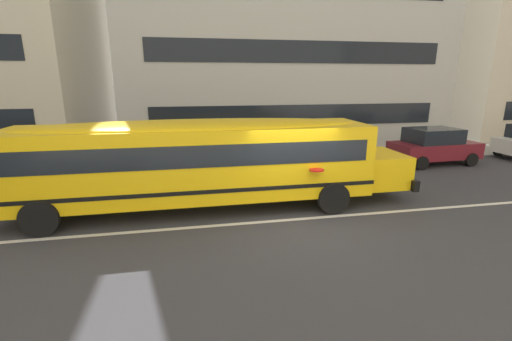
{
  "coord_description": "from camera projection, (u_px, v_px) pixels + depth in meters",
  "views": [
    {
      "loc": [
        -2.81,
        -8.68,
        3.81
      ],
      "look_at": [
        -0.97,
        0.7,
        1.28
      ],
      "focal_mm": 24.49,
      "sensor_mm": 36.0,
      "label": 1
    }
  ],
  "objects": [
    {
      "name": "school_bus",
      "position": [
        203.0,
        157.0,
        10.21
      ],
      "size": [
        11.93,
        2.82,
        2.67
      ],
      "rotation": [
        0.0,
        0.0,
        0.0
      ],
      "color": "yellow",
      "rests_on": "ground_plane"
    },
    {
      "name": "sidewalk_far",
      "position": [
        248.0,
        159.0,
        17.02
      ],
      "size": [
        120.0,
        3.0,
        0.01
      ],
      "primitive_type": "cube",
      "color": "gray",
      "rests_on": "ground_plane"
    },
    {
      "name": "apartment_block_far_centre",
      "position": [
        279.0,
        3.0,
        21.28
      ],
      "size": [
        18.41,
        9.27,
        16.5
      ],
      "color": "#B7B7B2",
      "rests_on": "ground_plane"
    },
    {
      "name": "lane_centreline",
      "position": [
        295.0,
        219.0,
        9.74
      ],
      "size": [
        110.0,
        0.16,
        0.01
      ],
      "primitive_type": "cube",
      "color": "silver",
      "rests_on": "ground_plane"
    },
    {
      "name": "ground_plane",
      "position": [
        295.0,
        219.0,
        9.74
      ],
      "size": [
        400.0,
        400.0,
        0.0
      ],
      "primitive_type": "plane",
      "color": "#38383D"
    },
    {
      "name": "parked_car_maroon_past_driveway",
      "position": [
        434.0,
        146.0,
        15.89
      ],
      "size": [
        3.99,
        2.07,
        1.64
      ],
      "rotation": [
        0.0,
        0.0,
        0.06
      ],
      "color": "maroon",
      "rests_on": "ground_plane"
    }
  ]
}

